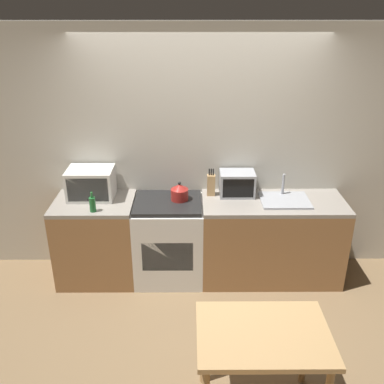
# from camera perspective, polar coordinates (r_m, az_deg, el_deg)

# --- Properties ---
(ground_plane) EXTENTS (16.00, 16.00, 0.00)m
(ground_plane) POSITION_cam_1_polar(r_m,az_deg,el_deg) (4.31, 1.12, -15.78)
(ground_plane) COLOR brown
(wall_back) EXTENTS (10.00, 0.06, 2.60)m
(wall_back) POSITION_cam_1_polar(r_m,az_deg,el_deg) (4.51, 0.96, 5.21)
(wall_back) COLOR beige
(wall_back) RESTS_ON ground_plane
(counter_left_run) EXTENTS (0.81, 0.62, 0.90)m
(counter_left_run) POSITION_cam_1_polar(r_m,az_deg,el_deg) (4.67, -12.55, -6.24)
(counter_left_run) COLOR olive
(counter_left_run) RESTS_ON ground_plane
(counter_right_run) EXTENTS (1.46, 0.62, 0.90)m
(counter_right_run) POSITION_cam_1_polar(r_m,az_deg,el_deg) (4.64, 10.47, -6.22)
(counter_right_run) COLOR olive
(counter_right_run) RESTS_ON ground_plane
(stove_range) EXTENTS (0.71, 0.62, 0.90)m
(stove_range) POSITION_cam_1_polar(r_m,az_deg,el_deg) (4.57, -3.11, -6.39)
(stove_range) COLOR silver
(stove_range) RESTS_ON ground_plane
(kettle) EXTENTS (0.18, 0.18, 0.20)m
(kettle) POSITION_cam_1_polar(r_m,az_deg,el_deg) (4.35, -1.67, -0.01)
(kettle) COLOR maroon
(kettle) RESTS_ON stove_range
(microwave) EXTENTS (0.46, 0.35, 0.31)m
(microwave) POSITION_cam_1_polar(r_m,az_deg,el_deg) (4.50, -13.31, 1.13)
(microwave) COLOR silver
(microwave) RESTS_ON counter_left_run
(bottle) EXTENTS (0.06, 0.06, 0.20)m
(bottle) POSITION_cam_1_polar(r_m,az_deg,el_deg) (4.22, -13.13, -1.57)
(bottle) COLOR #1E662D
(bottle) RESTS_ON counter_left_run
(knife_block) EXTENTS (0.08, 0.07, 0.29)m
(knife_block) POSITION_cam_1_polar(r_m,az_deg,el_deg) (4.45, 2.55, 0.98)
(knife_block) COLOR tan
(knife_block) RESTS_ON counter_right_run
(toaster_oven) EXTENTS (0.36, 0.25, 0.25)m
(toaster_oven) POSITION_cam_1_polar(r_m,az_deg,el_deg) (4.47, 6.03, 1.12)
(toaster_oven) COLOR #999BA0
(toaster_oven) RESTS_ON counter_right_run
(sink_basin) EXTENTS (0.49, 0.40, 0.24)m
(sink_basin) POSITION_cam_1_polar(r_m,az_deg,el_deg) (4.46, 12.26, -0.99)
(sink_basin) COLOR #999BA0
(sink_basin) RESTS_ON counter_right_run
(dining_table) EXTENTS (0.90, 0.64, 0.74)m
(dining_table) POSITION_cam_1_polar(r_m,az_deg,el_deg) (3.13, 9.40, -19.36)
(dining_table) COLOR tan
(dining_table) RESTS_ON ground_plane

